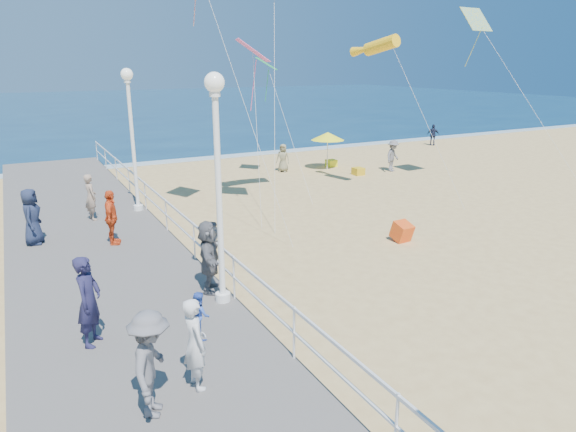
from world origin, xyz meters
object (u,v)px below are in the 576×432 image
spectator_0 (89,301)px  beach_walker_b (433,135)px  spectator_6 (91,197)px  beach_chair_left (331,163)px  beach_umbrella (328,136)px  lamp_post_far (131,126)px  spectator_4 (32,217)px  lamp_post_mid (218,167)px  beach_walker_c (283,158)px  spectator_2 (151,364)px  spectator_3 (111,218)px  toddler_held (199,315)px  woman_holding_toddler (195,343)px  box_kite (402,233)px  spectator_5 (210,256)px  beach_walker_a (393,156)px  beach_chair_right (358,171)px

spectator_0 → beach_walker_b: bearing=-24.8°
spectator_6 → beach_chair_left: bearing=-78.4°
beach_walker_b → beach_umbrella: size_ratio=0.73×
lamp_post_far → beach_chair_left: 14.10m
spectator_4 → beach_walker_b: 29.46m
beach_walker_b → lamp_post_mid: bearing=85.2°
lamp_post_far → beach_walker_c: lamp_post_far is taller
spectator_2 → spectator_3: bearing=19.1°
beach_chair_left → toddler_held: bearing=-128.9°
spectator_3 → beach_chair_left: 16.80m
spectator_3 → spectator_4: spectator_4 is taller
woman_holding_toddler → spectator_6: (-0.10, 11.51, -0.00)m
lamp_post_far → spectator_2: 12.81m
toddler_held → spectator_2: size_ratio=0.48×
spectator_4 → spectator_6: bearing=-29.0°
woman_holding_toddler → toddler_held: size_ratio=1.95×
lamp_post_far → box_kite: 10.59m
woman_holding_toddler → spectator_0: (-1.40, 2.39, 0.10)m
woman_holding_toddler → spectator_3: bearing=-3.5°
toddler_held → spectator_4: spectator_4 is taller
lamp_post_mid → toddler_held: (-1.49, -2.82, -1.98)m
spectator_2 → beach_umbrella: spectator_2 is taller
beach_walker_c → box_kite: bearing=-54.5°
spectator_0 → beach_walker_c: spectator_0 is taller
spectator_4 → beach_walker_c: 15.25m
spectator_0 → spectator_4: (-0.71, 7.21, -0.05)m
spectator_3 → beach_chair_left: size_ratio=3.17×
spectator_5 → spectator_6: spectator_5 is taller
lamp_post_far → toddler_held: 12.07m
beach_walker_b → beach_chair_left: (-11.01, -3.23, -0.58)m
beach_walker_a → beach_chair_left: 3.68m
spectator_2 → spectator_6: (0.74, 11.89, -0.07)m
spectator_3 → spectator_5: size_ratio=0.95×
beach_walker_b → beach_umbrella: beach_umbrella is taller
spectator_0 → beach_walker_c: size_ratio=1.21×
lamp_post_mid → beach_chair_left: size_ratio=9.67×
spectator_2 → beach_chair_left: size_ratio=3.30×
spectator_4 → spectator_6: spectator_4 is taller
spectator_4 → beach_chair_right: (16.25, 5.20, -1.09)m
lamp_post_far → spectator_0: size_ratio=2.81×
lamp_post_mid → spectator_5: 2.44m
beach_walker_c → lamp_post_far: bearing=-104.9°
spectator_4 → beach_chair_left: spectator_4 is taller
woman_holding_toddler → beach_walker_b: 32.61m
spectator_5 → spectator_2: bearing=173.1°
woman_holding_toddler → spectator_2: (-0.85, -0.38, 0.06)m
lamp_post_mid → spectator_2: (-2.49, -3.34, -2.35)m
spectator_5 → beach_umbrella: bearing=-17.7°
beach_walker_b → spectator_3: bearing=74.4°
toddler_held → spectator_2: spectator_2 is taller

